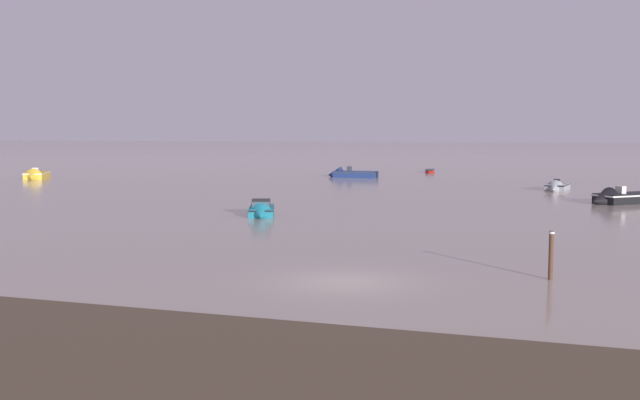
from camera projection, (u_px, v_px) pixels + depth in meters
ground_plane at (345, 282)px, 26.91m from camera, size 800.00×800.00×0.00m
motorboat_moored_0 at (35, 176)px, 86.80m from camera, size 4.74×6.43×2.11m
motorboat_moored_1 at (619, 200)px, 56.68m from camera, size 6.17×5.83×2.17m
rowboat_moored_2 at (430, 171)px, 100.85m from camera, size 1.67×3.87×0.59m
motorboat_moored_2 at (556, 188)px, 69.46m from camera, size 2.53×5.26×1.73m
motorboat_moored_3 at (261, 212)px, 48.09m from camera, size 3.07×4.84×1.74m
motorboat_moored_4 at (348, 175)px, 89.75m from camera, size 6.41×2.37×2.16m
mooring_post_near at (551, 257)px, 27.31m from camera, size 0.22×0.22×2.07m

